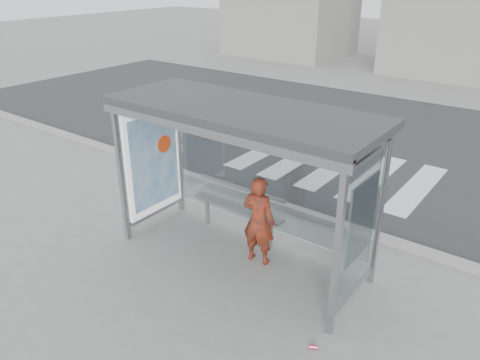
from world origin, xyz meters
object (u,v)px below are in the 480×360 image
Objects in this scene: bus_shelter at (224,141)px; bench at (238,207)px; person at (259,220)px; soda_can at (313,347)px.

bus_shelter is 1.52m from bench.
person is 0.90m from bench.
bus_shelter is 1.38m from person.
bench is 3.02m from soda_can.
person reaches higher than bench.
bus_shelter reaches higher than person.
soda_can is (2.46, -1.66, -0.53)m from bench.
soda_can is at bearing -34.06° from bench.
person reaches higher than soda_can.
bus_shelter is 39.68× the size of soda_can.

